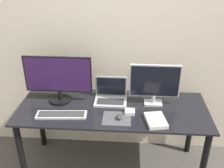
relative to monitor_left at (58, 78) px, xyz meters
name	(u,v)px	position (x,y,z in m)	size (l,w,h in m)	color
wall_back	(116,40)	(0.52, 0.32, 0.28)	(7.00, 0.05, 2.50)	beige
desk	(113,118)	(0.52, -0.10, -0.37)	(1.77, 0.69, 0.72)	black
monitor_left	(58,78)	(0.00, 0.00, 0.00)	(0.64, 0.21, 0.46)	black
monitor_right	(155,83)	(0.90, 0.00, -0.02)	(0.47, 0.12, 0.40)	#B2B2B7
laptop	(111,95)	(0.49, 0.04, -0.19)	(0.31, 0.22, 0.23)	#ADADB2
keyboard	(61,115)	(0.07, -0.26, -0.24)	(0.46, 0.16, 0.02)	silver
mousepad	(117,118)	(0.57, -0.27, -0.24)	(0.25, 0.22, 0.00)	#47474C
mouse	(119,117)	(0.59, -0.28, -0.22)	(0.04, 0.07, 0.04)	#333333
book	(156,120)	(0.91, -0.30, -0.23)	(0.20, 0.25, 0.03)	silver
power_brick	(130,112)	(0.68, -0.18, -0.23)	(0.09, 0.08, 0.03)	white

